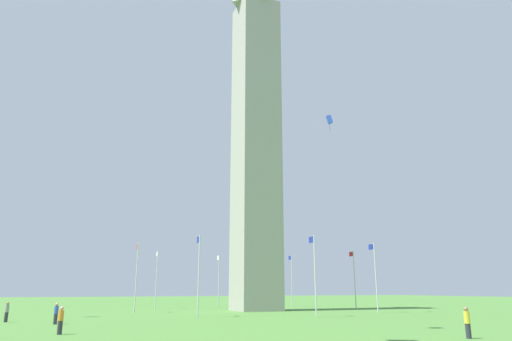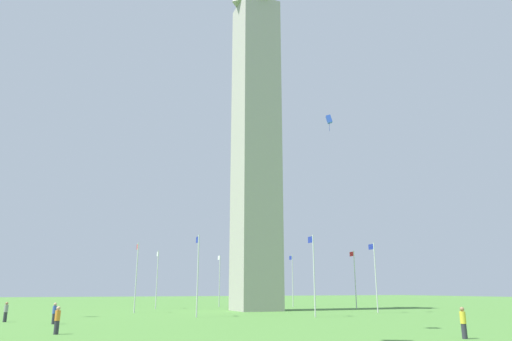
{
  "view_description": "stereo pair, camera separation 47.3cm",
  "coord_description": "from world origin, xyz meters",
  "px_view_note": "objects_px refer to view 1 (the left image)",
  "views": [
    {
      "loc": [
        -56.88,
        24.03,
        2.67
      ],
      "look_at": [
        0.0,
        0.0,
        18.6
      ],
      "focal_mm": 32.37,
      "sensor_mm": 36.0,
      "label": 1
    },
    {
      "loc": [
        -57.06,
        23.59,
        2.67
      ],
      "look_at": [
        0.0,
        0.0,
        18.6
      ],
      "focal_mm": 32.37,
      "sensor_mm": 36.0,
      "label": 2
    }
  ],
  "objects_px": {
    "person_blue_shirt": "(56,314)",
    "kite_blue_box": "(329,120)",
    "flagpole_s": "(315,271)",
    "person_orange_shirt": "(61,320)",
    "flagpole_se": "(199,271)",
    "person_yellow_shirt": "(467,323)",
    "flagpole_e": "(137,274)",
    "flagpole_n": "(219,278)",
    "flagpole_nw": "(292,278)",
    "obelisk_monument": "(256,126)",
    "flagpole_ne": "(157,276)",
    "flagpole_sw": "(375,274)",
    "flagpole_w": "(354,277)",
    "person_gray_shirt": "(7,312)"
  },
  "relations": [
    {
      "from": "flagpole_e",
      "to": "flagpole_nw",
      "type": "height_order",
      "value": "same"
    },
    {
      "from": "person_orange_shirt",
      "to": "person_blue_shirt",
      "type": "relative_size",
      "value": 1.01
    },
    {
      "from": "flagpole_w",
      "to": "person_gray_shirt",
      "type": "relative_size",
      "value": 4.95
    },
    {
      "from": "flagpole_ne",
      "to": "flagpole_se",
      "type": "relative_size",
      "value": 1.0
    },
    {
      "from": "flagpole_e",
      "to": "flagpole_ne",
      "type": "bearing_deg",
      "value": -22.5
    },
    {
      "from": "obelisk_monument",
      "to": "flagpole_ne",
      "type": "height_order",
      "value": "obelisk_monument"
    },
    {
      "from": "flagpole_s",
      "to": "person_orange_shirt",
      "type": "relative_size",
      "value": 4.91
    },
    {
      "from": "obelisk_monument",
      "to": "person_blue_shirt",
      "type": "xyz_separation_m",
      "value": [
        -15.68,
        23.78,
        -24.34
      ]
    },
    {
      "from": "flagpole_ne",
      "to": "flagpole_nw",
      "type": "bearing_deg",
      "value": -90.0
    },
    {
      "from": "flagpole_se",
      "to": "flagpole_s",
      "type": "xyz_separation_m",
      "value": [
        -4.49,
        -10.84,
        0.0
      ]
    },
    {
      "from": "obelisk_monument",
      "to": "person_orange_shirt",
      "type": "distance_m",
      "value": 42.05
    },
    {
      "from": "flagpole_nw",
      "to": "flagpole_e",
      "type": "bearing_deg",
      "value": 112.5
    },
    {
      "from": "flagpole_se",
      "to": "person_yellow_shirt",
      "type": "bearing_deg",
      "value": -161.97
    },
    {
      "from": "flagpole_e",
      "to": "flagpole_w",
      "type": "xyz_separation_m",
      "value": [
        -0.0,
        -30.66,
        0.0
      ]
    },
    {
      "from": "obelisk_monument",
      "to": "flagpole_ne",
      "type": "bearing_deg",
      "value": 44.84
    },
    {
      "from": "person_gray_shirt",
      "to": "flagpole_se",
      "type": "bearing_deg",
      "value": -27.32
    },
    {
      "from": "person_orange_shirt",
      "to": "person_gray_shirt",
      "type": "bearing_deg",
      "value": 53.41
    },
    {
      "from": "flagpole_w",
      "to": "flagpole_n",
      "type": "bearing_deg",
      "value": 45.0
    },
    {
      "from": "flagpole_w",
      "to": "person_yellow_shirt",
      "type": "relative_size",
      "value": 4.76
    },
    {
      "from": "flagpole_w",
      "to": "person_blue_shirt",
      "type": "bearing_deg",
      "value": 111.92
    },
    {
      "from": "flagpole_nw",
      "to": "person_yellow_shirt",
      "type": "distance_m",
      "value": 49.31
    },
    {
      "from": "flagpole_e",
      "to": "person_gray_shirt",
      "type": "bearing_deg",
      "value": 133.08
    },
    {
      "from": "flagpole_w",
      "to": "flagpole_sw",
      "type": "bearing_deg",
      "value": 157.5
    },
    {
      "from": "flagpole_sw",
      "to": "person_yellow_shirt",
      "type": "bearing_deg",
      "value": 152.55
    },
    {
      "from": "obelisk_monument",
      "to": "person_blue_shirt",
      "type": "relative_size",
      "value": 30.73
    },
    {
      "from": "flagpole_ne",
      "to": "obelisk_monument",
      "type": "bearing_deg",
      "value": -135.16
    },
    {
      "from": "flagpole_s",
      "to": "kite_blue_box",
      "type": "height_order",
      "value": "kite_blue_box"
    },
    {
      "from": "flagpole_se",
      "to": "person_blue_shirt",
      "type": "height_order",
      "value": "flagpole_se"
    },
    {
      "from": "flagpole_nw",
      "to": "kite_blue_box",
      "type": "xyz_separation_m",
      "value": [
        -21.91,
        5.62,
        18.59
      ]
    },
    {
      "from": "flagpole_nw",
      "to": "person_orange_shirt",
      "type": "xyz_separation_m",
      "value": [
        -35.85,
        34.37,
        -3.62
      ]
    },
    {
      "from": "flagpole_e",
      "to": "person_orange_shirt",
      "type": "xyz_separation_m",
      "value": [
        -25.01,
        8.2,
        -3.62
      ]
    },
    {
      "from": "flagpole_sw",
      "to": "person_blue_shirt",
      "type": "height_order",
      "value": "flagpole_sw"
    },
    {
      "from": "flagpole_ne",
      "to": "person_gray_shirt",
      "type": "xyz_separation_m",
      "value": [
        -22.31,
        16.76,
        -3.63
      ]
    },
    {
      "from": "person_blue_shirt",
      "to": "kite_blue_box",
      "type": "bearing_deg",
      "value": -20.44
    },
    {
      "from": "flagpole_ne",
      "to": "person_yellow_shirt",
      "type": "distance_m",
      "value": 48.2
    },
    {
      "from": "flagpole_ne",
      "to": "flagpole_e",
      "type": "xyz_separation_m",
      "value": [
        -10.84,
        4.49,
        0.0
      ]
    },
    {
      "from": "flagpole_n",
      "to": "flagpole_se",
      "type": "bearing_deg",
      "value": 157.5
    },
    {
      "from": "flagpole_se",
      "to": "kite_blue_box",
      "type": "relative_size",
      "value": 3.96
    },
    {
      "from": "flagpole_n",
      "to": "flagpole_nw",
      "type": "height_order",
      "value": "same"
    },
    {
      "from": "flagpole_sw",
      "to": "person_orange_shirt",
      "type": "xyz_separation_m",
      "value": [
        -14.17,
        34.37,
        -3.62
      ]
    },
    {
      "from": "flagpole_se",
      "to": "flagpole_sw",
      "type": "relative_size",
      "value": 1.0
    },
    {
      "from": "flagpole_w",
      "to": "obelisk_monument",
      "type": "bearing_deg",
      "value": 90.22
    },
    {
      "from": "obelisk_monument",
      "to": "person_orange_shirt",
      "type": "height_order",
      "value": "obelisk_monument"
    },
    {
      "from": "obelisk_monument",
      "to": "person_gray_shirt",
      "type": "bearing_deg",
      "value": 112.46
    },
    {
      "from": "flagpole_s",
      "to": "flagpole_sw",
      "type": "bearing_deg",
      "value": -67.5
    },
    {
      "from": "person_yellow_shirt",
      "to": "person_blue_shirt",
      "type": "distance_m",
      "value": 29.74
    },
    {
      "from": "flagpole_ne",
      "to": "person_orange_shirt",
      "type": "xyz_separation_m",
      "value": [
        -35.85,
        12.69,
        -3.62
      ]
    },
    {
      "from": "obelisk_monument",
      "to": "kite_blue_box",
      "type": "height_order",
      "value": "obelisk_monument"
    },
    {
      "from": "flagpole_ne",
      "to": "flagpole_se",
      "type": "height_order",
      "value": "same"
    },
    {
      "from": "flagpole_e",
      "to": "flagpole_nw",
      "type": "relative_size",
      "value": 1.0
    }
  ]
}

